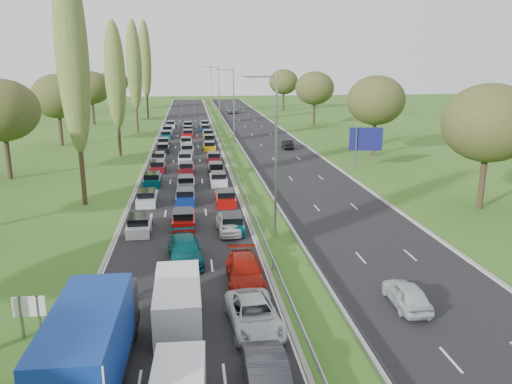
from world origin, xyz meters
TOP-DOWN VIEW (x-y plane):
  - ground at (4.50, 80.00)m, footprint 260.00×260.00m
  - near_carriageway at (-2.25, 82.50)m, footprint 10.50×215.00m
  - far_carriageway at (11.25, 82.50)m, footprint 10.50×215.00m
  - central_reservation at (4.50, 82.50)m, footprint 2.36×215.00m
  - lamp_columns at (4.50, 78.00)m, footprint 0.18×140.18m
  - poplar_row at (-11.50, 68.17)m, footprint 2.80×127.80m
  - woodland_right at (24.00, 66.67)m, footprint 8.00×153.00m
  - traffic_queue_fill at (-2.24, 77.51)m, footprint 9.06×69.69m
  - near_car_2 at (-5.82, 27.69)m, footprint 2.67×5.30m
  - near_car_7 at (-2.20, 38.99)m, footprint 2.58×5.43m
  - near_car_8 at (-2.07, 38.61)m, footprint 1.76×3.93m
  - near_car_9 at (1.09, 24.52)m, footprint 1.67×4.74m
  - near_car_10 at (1.22, 29.80)m, footprint 2.76×5.34m
  - near_car_11 at (1.34, 35.12)m, footprint 2.22×5.26m
  - near_car_12 at (1.06, 44.36)m, footprint 1.89×4.27m
  - far_car_0 at (9.64, 31.07)m, footprint 1.73×4.06m
  - far_car_1 at (13.04, 82.26)m, footprint 1.62×4.12m
  - far_car_2 at (9.33, 138.58)m, footprint 2.72×5.54m
  - blue_lorry at (-5.67, 26.01)m, footprint 2.54×9.15m
  - white_van_rear at (-2.48, 31.00)m, footprint 2.21×5.64m
  - info_sign at (-9.40, 30.42)m, footprint 1.50×0.16m
  - direction_sign at (19.40, 65.52)m, footprint 3.96×0.74m

SIDE VIEW (x-z plane):
  - ground at x=4.50m, z-range 0.00..0.00m
  - near_carriageway at x=-2.25m, z-range -0.02..0.02m
  - far_carriageway at x=11.25m, z-range -0.02..0.02m
  - traffic_queue_fill at x=-2.24m, z-range 0.04..0.84m
  - central_reservation at x=4.50m, z-range 0.39..0.71m
  - near_car_8 at x=-2.07m, z-range 0.02..1.33m
  - far_car_1 at x=13.04m, z-range 0.02..1.35m
  - far_car_0 at x=9.64m, z-range 0.02..1.39m
  - near_car_12 at x=1.06m, z-range 0.02..1.45m
  - near_car_2 at x=-5.82m, z-range 0.02..1.46m
  - near_car_10 at x=1.22m, z-range 0.02..1.46m
  - near_car_11 at x=1.34m, z-range 0.02..1.53m
  - far_car_2 at x=9.33m, z-range 0.02..1.54m
  - near_car_7 at x=-2.20m, z-range 0.02..1.55m
  - near_car_9 at x=1.09m, z-range 0.02..1.58m
  - white_van_rear at x=-2.48m, z-range 0.03..2.29m
  - info_sign at x=-9.40m, z-range 0.32..2.42m
  - blue_lorry at x=-5.67m, z-range 0.07..3.93m
  - direction_sign at x=19.40m, z-range 0.97..6.17m
  - lamp_columns at x=4.50m, z-range 0.00..12.00m
  - woodland_right at x=24.00m, z-range 2.13..13.23m
  - poplar_row at x=-11.50m, z-range 1.17..23.61m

